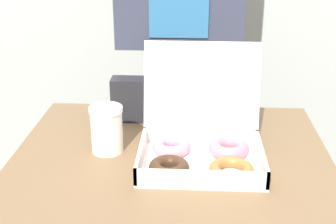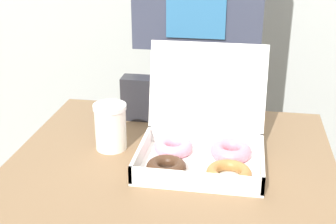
% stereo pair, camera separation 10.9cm
% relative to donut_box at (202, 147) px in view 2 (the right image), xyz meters
% --- Properties ---
extents(donut_box, '(0.30, 0.29, 0.27)m').
position_rel_donut_box_xyz_m(donut_box, '(0.00, 0.00, 0.00)').
color(donut_box, white).
rests_on(donut_box, table).
extents(coffee_cup, '(0.08, 0.08, 0.12)m').
position_rel_donut_box_xyz_m(coffee_cup, '(-0.24, 0.04, 0.02)').
color(coffee_cup, silver).
rests_on(coffee_cup, table).
extents(napkin_holder, '(0.12, 0.06, 0.13)m').
position_rel_donut_box_xyz_m(napkin_holder, '(-0.20, 0.24, 0.02)').
color(napkin_holder, '#232328').
rests_on(napkin_holder, table).
extents(person_customer, '(0.43, 0.24, 1.74)m').
position_rel_donut_box_xyz_m(person_customer, '(-0.08, 0.60, 0.13)').
color(person_customer, '#665B51').
rests_on(person_customer, ground_plane).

